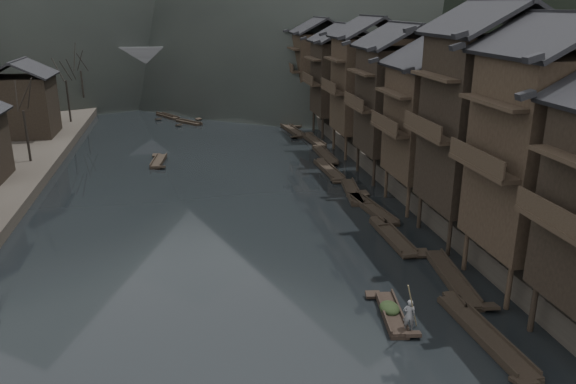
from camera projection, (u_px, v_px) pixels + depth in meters
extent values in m
plane|color=black|center=(238.00, 302.00, 30.99)|extent=(300.00, 300.00, 0.00)
cube|color=#2D2823|center=(471.00, 121.00, 74.11)|extent=(40.00, 200.00, 1.80)
cylinder|color=black|center=(533.00, 308.00, 27.85)|extent=(0.30, 0.30, 2.90)
cube|color=black|center=(565.00, 229.00, 23.77)|extent=(1.20, 5.70, 0.25)
cylinder|color=black|center=(509.00, 287.00, 29.90)|extent=(0.30, 0.30, 2.90)
cylinder|color=black|center=(466.00, 250.00, 34.37)|extent=(0.30, 0.30, 2.90)
cylinder|color=black|center=(555.00, 283.00, 30.38)|extent=(0.30, 0.30, 2.90)
cylinder|color=black|center=(507.00, 247.00, 34.85)|extent=(0.30, 0.30, 2.90)
cube|color=black|center=(551.00, 154.00, 30.59)|extent=(7.00, 6.00, 10.51)
cube|color=black|center=(483.00, 167.00, 30.06)|extent=(1.20, 5.70, 0.25)
cylinder|color=black|center=(449.00, 236.00, 36.42)|extent=(0.30, 0.30, 2.90)
cylinder|color=black|center=(420.00, 211.00, 40.89)|extent=(0.30, 0.30, 2.90)
cylinder|color=black|center=(488.00, 233.00, 36.90)|extent=(0.30, 0.30, 2.90)
cylinder|color=black|center=(455.00, 209.00, 41.38)|extent=(0.30, 0.30, 2.90)
cube|color=black|center=(486.00, 123.00, 37.01)|extent=(7.00, 6.00, 11.17)
cube|color=black|center=(429.00, 134.00, 36.49)|extent=(1.20, 5.70, 0.25)
cylinder|color=black|center=(408.00, 201.00, 42.94)|extent=(0.30, 0.30, 2.90)
cylinder|color=black|center=(386.00, 183.00, 47.42)|extent=(0.30, 0.30, 2.90)
cylinder|color=black|center=(442.00, 199.00, 43.43)|extent=(0.30, 0.30, 2.90)
cylinder|color=black|center=(417.00, 181.00, 47.90)|extent=(0.30, 0.30, 2.90)
cube|color=black|center=(438.00, 122.00, 43.96)|extent=(7.00, 6.00, 8.48)
cube|color=black|center=(390.00, 129.00, 43.39)|extent=(1.20, 5.70, 0.25)
cylinder|color=black|center=(374.00, 172.00, 50.40)|extent=(0.30, 0.30, 2.90)
cylinder|color=black|center=(358.00, 158.00, 54.87)|extent=(0.30, 0.30, 2.90)
cylinder|color=black|center=(403.00, 170.00, 50.88)|extent=(0.30, 0.30, 2.90)
cylinder|color=black|center=(385.00, 157.00, 55.35)|extent=(0.30, 0.30, 2.90)
cube|color=black|center=(401.00, 100.00, 51.28)|extent=(7.00, 6.00, 9.33)
cube|color=black|center=(359.00, 107.00, 50.73)|extent=(1.20, 5.70, 0.25)
cylinder|color=black|center=(346.00, 148.00, 58.78)|extent=(0.30, 0.30, 2.90)
cylinder|color=black|center=(334.00, 138.00, 63.25)|extent=(0.30, 0.30, 2.90)
cylinder|color=black|center=(371.00, 147.00, 59.26)|extent=(0.30, 0.30, 2.90)
cylinder|color=black|center=(357.00, 137.00, 63.74)|extent=(0.30, 0.30, 2.90)
cube|color=black|center=(369.00, 85.00, 59.60)|extent=(7.00, 6.00, 9.73)
cube|color=black|center=(333.00, 91.00, 59.05)|extent=(1.20, 5.70, 0.25)
cylinder|color=black|center=(323.00, 128.00, 68.10)|extent=(0.30, 0.30, 2.90)
cylinder|color=black|center=(314.00, 121.00, 72.57)|extent=(0.30, 0.30, 2.90)
cylinder|color=black|center=(344.00, 127.00, 68.58)|extent=(0.30, 0.30, 2.90)
cylinder|color=black|center=(334.00, 120.00, 73.05)|extent=(0.30, 0.30, 2.90)
cube|color=black|center=(343.00, 78.00, 69.08)|extent=(7.00, 6.00, 8.70)
cube|color=black|center=(312.00, 83.00, 68.52)|extent=(1.20, 5.70, 0.25)
cylinder|color=black|center=(302.00, 111.00, 79.28)|extent=(0.30, 0.30, 2.90)
cylinder|color=black|center=(295.00, 105.00, 83.75)|extent=(0.30, 0.30, 2.90)
cylinder|color=black|center=(321.00, 110.00, 79.76)|extent=(0.30, 0.30, 2.90)
cylinder|color=black|center=(313.00, 105.00, 84.23)|extent=(0.30, 0.30, 2.90)
cube|color=black|center=(320.00, 66.00, 80.20)|extent=(7.00, 6.00, 9.11)
cube|color=black|center=(293.00, 70.00, 79.64)|extent=(1.20, 5.70, 0.25)
cube|color=black|center=(24.00, 104.00, 65.07)|extent=(6.50, 6.50, 6.80)
cylinder|color=black|center=(31.00, 133.00, 54.49)|extent=(0.24, 0.24, 4.98)
cylinder|color=black|center=(68.00, 99.00, 72.79)|extent=(0.24, 0.24, 5.38)
cylinder|color=black|center=(81.00, 88.00, 83.02)|extent=(0.24, 0.24, 5.38)
cube|color=black|center=(484.00, 335.00, 27.60)|extent=(1.48, 7.69, 0.30)
cube|color=black|center=(485.00, 332.00, 27.54)|extent=(1.52, 7.54, 0.10)
cube|color=black|center=(454.00, 296.00, 31.00)|extent=(0.98, 0.98, 0.37)
cube|color=black|center=(524.00, 380.00, 24.11)|extent=(0.98, 0.98, 0.37)
cube|color=black|center=(451.00, 278.00, 33.36)|extent=(1.95, 7.47, 0.30)
cube|color=black|center=(452.00, 275.00, 33.30)|extent=(1.98, 7.33, 0.10)
cube|color=black|center=(421.00, 252.00, 36.53)|extent=(1.03, 1.01, 0.36)
cube|color=black|center=(489.00, 305.00, 30.10)|extent=(1.03, 1.01, 0.36)
cube|color=black|center=(392.00, 237.00, 39.27)|extent=(1.20, 6.59, 0.30)
cube|color=black|center=(392.00, 234.00, 39.22)|extent=(1.25, 6.46, 0.10)
cube|color=black|center=(378.00, 219.00, 42.18)|extent=(0.95, 0.82, 0.34)
cube|color=black|center=(409.00, 254.00, 36.28)|extent=(0.95, 0.82, 0.34)
cube|color=black|center=(371.00, 209.00, 44.66)|extent=(2.04, 7.54, 0.30)
cube|color=black|center=(371.00, 207.00, 44.61)|extent=(2.07, 7.40, 0.10)
cube|color=black|center=(363.00, 193.00, 48.01)|extent=(1.04, 1.03, 0.36)
cube|color=black|center=(381.00, 224.00, 41.23)|extent=(1.04, 1.03, 0.36)
cube|color=black|center=(352.00, 192.00, 48.66)|extent=(2.02, 6.86, 0.30)
cube|color=black|center=(352.00, 190.00, 48.60)|extent=(2.06, 6.73, 0.10)
cube|color=black|center=(337.00, 180.00, 51.54)|extent=(1.04, 0.95, 0.35)
cube|color=black|center=(369.00, 202.00, 45.69)|extent=(1.04, 0.95, 0.35)
cube|color=black|center=(329.00, 170.00, 54.97)|extent=(1.44, 7.14, 0.30)
cube|color=black|center=(329.00, 169.00, 54.91)|extent=(1.49, 7.01, 0.10)
cube|color=black|center=(322.00, 160.00, 58.13)|extent=(0.98, 0.92, 0.35)
cube|color=black|center=(336.00, 179.00, 51.73)|extent=(0.98, 0.92, 0.35)
cube|color=black|center=(325.00, 155.00, 60.43)|extent=(1.15, 7.21, 0.30)
cube|color=black|center=(325.00, 154.00, 60.37)|extent=(1.21, 7.06, 0.10)
cube|color=black|center=(318.00, 146.00, 63.61)|extent=(0.94, 0.89, 0.36)
cube|color=black|center=(333.00, 163.00, 57.16)|extent=(0.94, 0.89, 0.36)
cube|color=black|center=(313.00, 140.00, 67.01)|extent=(1.68, 6.78, 0.30)
cube|color=black|center=(313.00, 139.00, 66.96)|extent=(1.72, 6.65, 0.10)
cube|color=black|center=(310.00, 133.00, 70.01)|extent=(1.00, 0.90, 0.34)
cube|color=black|center=(317.00, 146.00, 63.93)|extent=(1.00, 0.90, 0.34)
cube|color=black|center=(292.00, 131.00, 72.19)|extent=(1.97, 7.67, 0.30)
cube|color=black|center=(292.00, 129.00, 72.14)|extent=(2.00, 7.53, 0.10)
cube|color=black|center=(290.00, 124.00, 75.60)|extent=(1.04, 1.03, 0.37)
cube|color=black|center=(295.00, 136.00, 68.70)|extent=(1.04, 1.03, 0.37)
cube|color=black|center=(290.00, 122.00, 77.57)|extent=(1.72, 7.49, 0.30)
cube|color=black|center=(290.00, 121.00, 77.52)|extent=(1.76, 7.35, 0.10)
cube|color=black|center=(288.00, 116.00, 80.89)|extent=(1.01, 0.98, 0.36)
cube|color=black|center=(293.00, 126.00, 74.17)|extent=(1.01, 0.98, 0.36)
cube|color=black|center=(282.00, 115.00, 82.68)|extent=(1.92, 6.30, 0.30)
cube|color=black|center=(282.00, 113.00, 82.62)|extent=(1.95, 6.18, 0.10)
cube|color=black|center=(281.00, 110.00, 85.46)|extent=(1.03, 0.88, 0.33)
cube|color=black|center=(283.00, 118.00, 79.81)|extent=(1.03, 0.88, 0.33)
cube|color=black|center=(273.00, 108.00, 88.32)|extent=(1.87, 6.33, 0.30)
cube|color=black|center=(273.00, 106.00, 88.26)|extent=(1.91, 6.21, 0.10)
cube|color=black|center=(267.00, 104.00, 90.98)|extent=(1.02, 0.88, 0.33)
cube|color=black|center=(278.00, 110.00, 85.57)|extent=(1.02, 0.88, 0.33)
cube|color=black|center=(159.00, 161.00, 58.09)|extent=(1.62, 5.01, 0.30)
cube|color=black|center=(159.00, 160.00, 58.03)|extent=(1.65, 4.91, 0.10)
cube|color=black|center=(156.00, 155.00, 60.17)|extent=(0.92, 0.72, 0.30)
cube|color=black|center=(161.00, 166.00, 55.91)|extent=(0.92, 0.72, 0.30)
cube|color=black|center=(189.00, 122.00, 77.31)|extent=(3.65, 4.26, 0.30)
cube|color=black|center=(189.00, 121.00, 77.25)|extent=(3.63, 4.22, 0.10)
cube|color=black|center=(198.00, 119.00, 79.13)|extent=(1.03, 0.98, 0.29)
cube|color=black|center=(179.00, 124.00, 75.39)|extent=(1.03, 0.98, 0.29)
cube|color=black|center=(168.00, 116.00, 81.51)|extent=(3.52, 5.08, 0.30)
cube|color=black|center=(168.00, 115.00, 81.45)|extent=(3.51, 5.02, 0.10)
cube|color=black|center=(177.00, 112.00, 83.73)|extent=(1.07, 1.00, 0.31)
cube|color=black|center=(158.00, 118.00, 79.19)|extent=(1.07, 1.00, 0.31)
cube|color=#4C4C4F|center=(194.00, 56.00, 95.78)|extent=(40.00, 6.00, 1.60)
cube|color=#4C4C4F|center=(194.00, 49.00, 92.86)|extent=(40.00, 0.50, 1.00)
cube|color=#4C4C4F|center=(193.00, 47.00, 97.89)|extent=(40.00, 0.50, 1.00)
cube|color=#4C4C4F|center=(111.00, 82.00, 94.60)|extent=(3.20, 6.00, 6.40)
cube|color=#4C4C4F|center=(169.00, 80.00, 96.27)|extent=(3.20, 6.00, 6.40)
cube|color=#4C4C4F|center=(221.00, 79.00, 97.85)|extent=(3.20, 6.00, 6.40)
cube|color=#4C4C4F|center=(275.00, 78.00, 99.51)|extent=(3.20, 6.00, 6.40)
cube|color=black|center=(391.00, 314.00, 29.47)|extent=(1.60, 4.45, 0.30)
cube|color=black|center=(392.00, 311.00, 29.42)|extent=(1.64, 4.37, 0.10)
cube|color=black|center=(373.00, 294.00, 31.30)|extent=(0.88, 0.67, 0.28)
cube|color=black|center=(413.00, 333.00, 27.56)|extent=(0.88, 0.67, 0.28)
ellipsoid|color=black|center=(390.00, 302.00, 29.48)|extent=(1.04, 1.36, 0.62)
imported|color=slate|center=(409.00, 311.00, 27.64)|extent=(0.70, 0.56, 1.69)
cylinder|color=#8C7A51|center=(417.00, 260.00, 26.80)|extent=(1.56, 1.76, 3.78)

